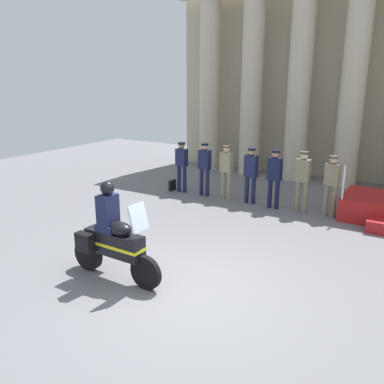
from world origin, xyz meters
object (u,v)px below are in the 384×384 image
Objects in this scene: officer_in_row_1 at (205,165)px; officer_in_row_6 at (332,181)px; officer_in_row_2 at (226,168)px; officer_in_row_4 at (275,175)px; briefcase_on_ground at (172,185)px; motorcycle_with_rider at (111,239)px; officer_in_row_5 at (303,177)px; officer_in_row_0 at (182,163)px; officer_in_row_3 at (251,171)px.

officer_in_row_6 is at bearing -173.76° from officer_in_row_1.
officer_in_row_2 is 1.65m from officer_in_row_4.
officer_in_row_1 is 4.78× the size of briefcase_on_ground.
officer_in_row_6 is 6.38m from motorcycle_with_rider.
officer_in_row_2 is at bearing -0.12° from officer_in_row_4.
officer_in_row_1 is 1.51m from briefcase_on_ground.
officer_in_row_1 is at bearing -0.17° from briefcase_on_ground.
officer_in_row_5 is at bearing -1.02° from briefcase_on_ground.
officer_in_row_2 reaches higher than officer_in_row_6.
officer_in_row_0 is at bearing 6.15° from officer_in_row_6.
officer_in_row_5 reaches higher than officer_in_row_2.
officer_in_row_6 is 5.27m from briefcase_on_ground.
motorcycle_with_rider reaches higher than officer_in_row_6.
motorcycle_with_rider reaches higher than officer_in_row_3.
officer_in_row_1 is at bearing -174.24° from officer_in_row_0.
officer_in_row_5 reaches higher than officer_in_row_1.
officer_in_row_0 is 0.99× the size of officer_in_row_3.
officer_in_row_5 reaches higher than officer_in_row_0.
officer_in_row_6 is at bearing 66.53° from motorcycle_with_rider.
motorcycle_with_rider reaches higher than officer_in_row_0.
motorcycle_with_rider is 5.81× the size of briefcase_on_ground.
officer_in_row_1 is 0.98× the size of officer_in_row_5.
officer_in_row_0 is 0.90m from briefcase_on_ground.
officer_in_row_0 is at bearing 8.47° from officer_in_row_2.
officer_in_row_6 reaches higher than briefcase_on_ground.
officer_in_row_4 is at bearing -1.71° from briefcase_on_ground.
officer_in_row_3 reaches higher than officer_in_row_6.
officer_in_row_5 is 0.84× the size of motorcycle_with_rider.
officer_in_row_5 is (0.81, 0.03, 0.02)m from officer_in_row_4.
officer_in_row_4 is 5.78m from motorcycle_with_rider.
officer_in_row_1 is (0.87, -0.00, 0.02)m from officer_in_row_0.
officer_in_row_6 is 0.81× the size of motorcycle_with_rider.
officer_in_row_0 reaches higher than briefcase_on_ground.
officer_in_row_6 is at bearing 0.09° from briefcase_on_ground.
motorcycle_with_rider is (-0.34, -5.77, -0.21)m from officer_in_row_3.
officer_in_row_3 is at bearing 6.39° from officer_in_row_6.
officer_in_row_0 is 0.96× the size of officer_in_row_5.
officer_in_row_4 is 1.02× the size of officer_in_row_6.
motorcycle_with_rider is at bearing 108.41° from officer_in_row_1.
officer_in_row_3 is at bearing -0.10° from briefcase_on_ground.
officer_in_row_4 is at bearing 179.88° from officer_in_row_2.
briefcase_on_ground is at bearing 6.16° from officer_in_row_6.
officer_in_row_1 reaches higher than officer_in_row_3.
officer_in_row_0 is 4.06m from officer_in_row_5.
officer_in_row_2 is 1.00× the size of officer_in_row_3.
officer_in_row_4 reaches higher than briefcase_on_ground.
motorcycle_with_rider is (0.52, -5.84, -0.21)m from officer_in_row_2.
motorcycle_with_rider is (-2.69, -5.78, -0.21)m from officer_in_row_6.
officer_in_row_4 is (1.64, -0.18, 0.01)m from officer_in_row_2.
officer_in_row_5 is at bearing 12.56° from officer_in_row_6.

